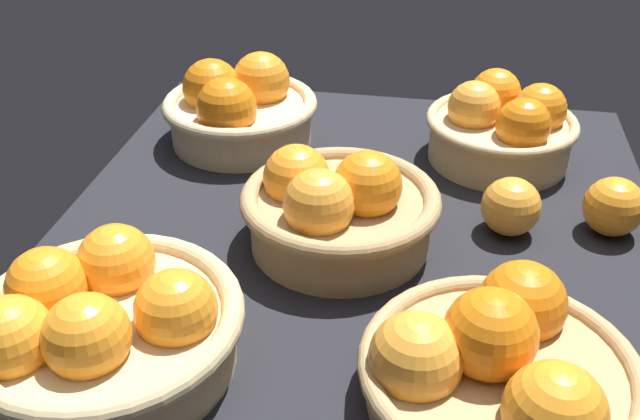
# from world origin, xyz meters

# --- Properties ---
(market_tray) EXTENTS (0.84, 0.72, 0.03)m
(market_tray) POSITION_xyz_m (0.00, 0.00, 0.01)
(market_tray) COLOR black
(market_tray) RESTS_ON ground
(basket_center) EXTENTS (0.23, 0.23, 0.12)m
(basket_center) POSITION_xyz_m (-0.01, 0.02, 0.08)
(basket_center) COLOR tan
(basket_center) RESTS_ON market_tray
(basket_near_right) EXTENTS (0.20, 0.20, 0.11)m
(basket_near_right) POSITION_xyz_m (0.23, -0.17, 0.08)
(basket_near_right) COLOR tan
(basket_near_right) RESTS_ON market_tray
(basket_far_left) EXTENTS (0.25, 0.25, 0.11)m
(basket_far_left) POSITION_xyz_m (-0.24, 0.20, 0.08)
(basket_far_left) COLOR tan
(basket_far_left) RESTS_ON market_tray
(basket_far_right) EXTENTS (0.22, 0.22, 0.12)m
(basket_far_right) POSITION_xyz_m (0.23, 0.20, 0.08)
(basket_far_right) COLOR #D3BC8C
(basket_far_right) RESTS_ON market_tray
(basket_near_left) EXTENTS (0.24, 0.24, 0.11)m
(basket_near_left) POSITION_xyz_m (-0.22, -0.15, 0.07)
(basket_near_left) COLOR tan
(basket_near_left) RESTS_ON market_tray
(loose_orange_front_gap) EXTENTS (0.07, 0.07, 0.07)m
(loose_orange_front_gap) POSITION_xyz_m (0.05, -0.18, 0.06)
(loose_orange_front_gap) COLOR #F49E33
(loose_orange_front_gap) RESTS_ON market_tray
(loose_orange_back_gap) EXTENTS (0.07, 0.07, 0.07)m
(loose_orange_back_gap) POSITION_xyz_m (0.07, -0.29, 0.06)
(loose_orange_back_gap) COLOR orange
(loose_orange_back_gap) RESTS_ON market_tray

